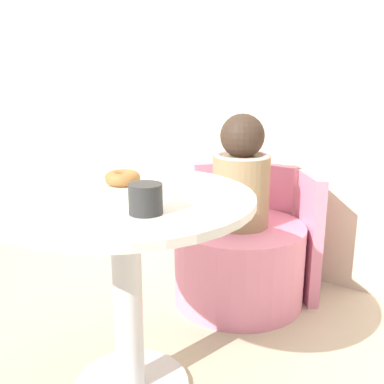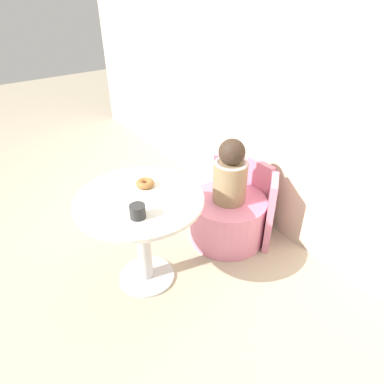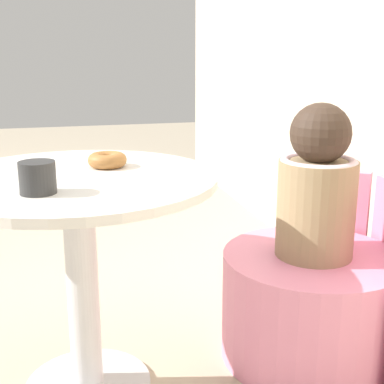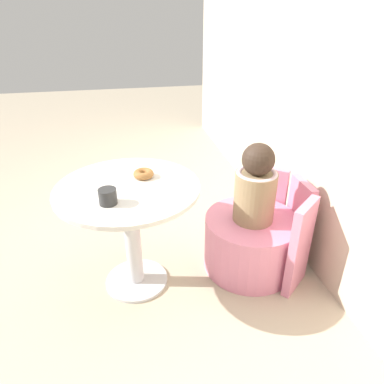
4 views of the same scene
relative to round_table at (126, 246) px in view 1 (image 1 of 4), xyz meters
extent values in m
plane|color=#B7A88E|center=(-0.02, 0.05, -0.52)|extent=(12.00, 12.00, 0.00)
cube|color=beige|center=(-0.02, 1.18, 0.68)|extent=(6.00, 0.06, 2.40)
cylinder|color=silver|center=(0.00, 0.00, -0.18)|extent=(0.09, 0.09, 0.64)
cylinder|color=silver|center=(0.00, 0.00, 0.15)|extent=(0.79, 0.79, 0.02)
cylinder|color=pink|center=(0.00, 0.75, -0.33)|extent=(0.59, 0.59, 0.37)
cube|color=pink|center=(0.00, 1.07, -0.22)|extent=(0.25, 0.05, 0.59)
cube|color=pink|center=(0.24, 0.95, -0.22)|extent=(0.20, 0.23, 0.59)
cube|color=pink|center=(-0.25, 0.95, -0.22)|extent=(0.20, 0.23, 0.59)
cylinder|color=#937A56|center=(0.00, 0.75, 0.01)|extent=(0.25, 0.25, 0.32)
torus|color=beige|center=(0.00, 0.75, 0.16)|extent=(0.25, 0.25, 0.04)
sphere|color=#38281E|center=(0.00, 0.75, 0.25)|extent=(0.19, 0.19, 0.19)
torus|color=#9E6633|center=(-0.09, 0.10, 0.19)|extent=(0.12, 0.12, 0.04)
cylinder|color=#2D2D2D|center=(0.17, -0.10, 0.20)|extent=(0.09, 0.09, 0.08)
camera|label=1|loc=(0.90, -0.95, 0.52)|focal=42.00mm
camera|label=2|loc=(1.59, -0.76, 1.31)|focal=32.00mm
camera|label=3|loc=(1.49, -0.05, 0.50)|focal=50.00mm
camera|label=4|loc=(1.69, 0.00, 1.02)|focal=32.00mm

